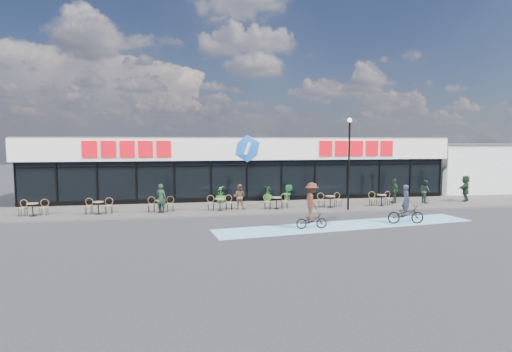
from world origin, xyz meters
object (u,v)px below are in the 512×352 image
at_px(potted_plant_right, 288,192).
at_px(cyclist_b, 406,211).
at_px(pedestrian_a, 394,191).
at_px(bistro_set_0, 33,208).
at_px(patron_left, 161,198).
at_px(potted_plant_left, 221,194).
at_px(potted_plant_mid, 268,194).
at_px(cyclist_a, 312,207).
at_px(lamp_post, 349,156).
at_px(pedestrian_b, 425,191).
at_px(pedestrian_c, 465,188).
at_px(patron_right, 239,197).

height_order(potted_plant_right, cyclist_b, cyclist_b).
height_order(potted_plant_right, pedestrian_a, pedestrian_a).
height_order(bistro_set_0, patron_left, patron_left).
bearing_deg(pedestrian_a, potted_plant_left, -95.04).
xyz_separation_m(potted_plant_mid, cyclist_a, (0.45, -8.55, 0.43)).
relative_size(pedestrian_a, cyclist_a, 0.73).
height_order(lamp_post, potted_plant_right, lamp_post).
height_order(potted_plant_mid, potted_plant_right, potted_plant_right).
bearing_deg(cyclist_b, pedestrian_b, 50.06).
relative_size(pedestrian_a, pedestrian_c, 0.92).
bearing_deg(pedestrian_b, lamp_post, 108.26).
relative_size(lamp_post, pedestrian_b, 3.51).
xyz_separation_m(potted_plant_right, cyclist_b, (4.22, -8.29, -0.03)).
bearing_deg(potted_plant_left, pedestrian_c, -7.69).
bearing_deg(pedestrian_b, patron_left, 95.34).
relative_size(potted_plant_mid, potted_plant_right, 0.92).
relative_size(lamp_post, patron_left, 3.26).
bearing_deg(pedestrian_c, pedestrian_b, -36.57).
distance_m(patron_right, cyclist_a, 6.36).
relative_size(potted_plant_left, pedestrian_a, 0.70).
bearing_deg(potted_plant_left, potted_plant_right, 1.07).
height_order(potted_plant_left, potted_plant_mid, potted_plant_left).
height_order(potted_plant_right, pedestrian_b, pedestrian_b).
bearing_deg(pedestrian_a, lamp_post, -57.93).
bearing_deg(pedestrian_c, patron_right, -38.28).
bearing_deg(pedestrian_b, cyclist_a, 123.73).
relative_size(patron_left, cyclist_b, 0.84).
relative_size(potted_plant_right, pedestrian_a, 0.71).
xyz_separation_m(bistro_set_0, cyclist_a, (14.63, -5.46, 0.52)).
height_order(patron_left, pedestrian_b, patron_left).
bearing_deg(pedestrian_b, pedestrian_c, -83.67).
distance_m(potted_plant_mid, cyclist_b, 10.00).
relative_size(bistro_set_0, pedestrian_a, 0.92).
bearing_deg(potted_plant_right, cyclist_b, -63.01).
height_order(patron_left, cyclist_b, cyclist_b).
distance_m(patron_right, pedestrian_b, 12.86).
bearing_deg(pedestrian_c, pedestrian_a, -42.08).
distance_m(bistro_set_0, pedestrian_b, 24.64).
distance_m(pedestrian_a, cyclist_a, 10.18).
distance_m(potted_plant_right, pedestrian_b, 9.36).
relative_size(patron_left, pedestrian_b, 1.08).
xyz_separation_m(potted_plant_right, patron_left, (-8.57, -3.41, 0.27)).
distance_m(potted_plant_left, cyclist_b, 12.18).
xyz_separation_m(lamp_post, patron_right, (-6.55, 1.42, -2.52)).
bearing_deg(patron_right, pedestrian_a, -154.88).
relative_size(patron_left, cyclist_a, 0.75).
bearing_deg(potted_plant_mid, potted_plant_right, 2.26).
bearing_deg(patron_left, potted_plant_right, -134.44).
distance_m(bistro_set_0, potted_plant_left, 11.28).
relative_size(patron_left, pedestrian_c, 0.95).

